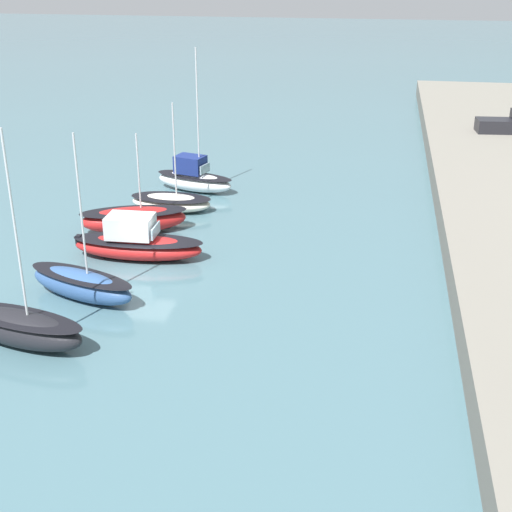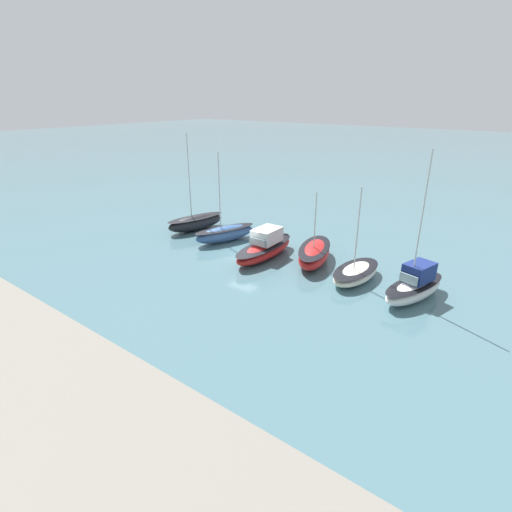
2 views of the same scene
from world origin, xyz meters
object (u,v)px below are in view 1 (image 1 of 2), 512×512
at_px(pickup_truck_1, 511,123).
at_px(moored_boat_0, 194,178).
at_px(moored_boat_4, 82,284).
at_px(moored_boat_1, 171,202).
at_px(moored_boat_5, 21,327).
at_px(moored_boat_3, 137,243).
at_px(moored_boat_2, 134,219).

bearing_deg(pickup_truck_1, moored_boat_0, -62.43).
bearing_deg(moored_boat_4, moored_boat_1, -163.35).
xyz_separation_m(moored_boat_5, pickup_truck_1, (-37.49, 25.31, 1.64)).
distance_m(moored_boat_4, moored_boat_5, 4.71).
xyz_separation_m(moored_boat_3, moored_boat_5, (9.95, -1.79, -0.06)).
xyz_separation_m(moored_boat_1, moored_boat_4, (13.32, -0.59, 0.21)).
bearing_deg(pickup_truck_1, moored_boat_1, -56.05).
relative_size(moored_boat_0, moored_boat_3, 1.34).
bearing_deg(moored_boat_0, pickup_truck_1, 137.92).
height_order(moored_boat_2, moored_boat_3, moored_boat_2).
relative_size(moored_boat_2, moored_boat_4, 0.82).
xyz_separation_m(moored_boat_1, moored_boat_3, (8.00, 0.40, 0.32)).
xyz_separation_m(moored_boat_3, moored_boat_4, (5.32, -0.99, -0.11)).
height_order(moored_boat_2, moored_boat_4, moored_boat_4).
xyz_separation_m(moored_boat_2, moored_boat_3, (3.88, 1.51, 0.10)).
bearing_deg(moored_boat_2, moored_boat_5, -20.48).
xyz_separation_m(moored_boat_1, moored_boat_2, (4.12, -1.11, 0.22)).
bearing_deg(moored_boat_1, moored_boat_3, 5.21).
relative_size(moored_boat_1, moored_boat_5, 0.74).
xyz_separation_m(moored_boat_1, pickup_truck_1, (-19.53, 23.92, 1.89)).
distance_m(moored_boat_2, moored_boat_5, 13.83).
distance_m(moored_boat_2, pickup_truck_1, 34.49).
distance_m(moored_boat_3, moored_boat_5, 10.11).
height_order(moored_boat_0, moored_boat_1, moored_boat_0).
bearing_deg(moored_boat_2, moored_boat_3, 2.00).
distance_m(moored_boat_0, moored_boat_1, 4.38).
relative_size(moored_boat_3, moored_boat_5, 0.78).
xyz_separation_m(moored_boat_0, moored_boat_5, (22.30, -1.80, -0.10)).
bearing_deg(moored_boat_3, moored_boat_2, -160.41).
height_order(moored_boat_0, pickup_truck_1, moored_boat_0).
bearing_deg(moored_boat_1, moored_boat_5, -2.08).
bearing_deg(moored_boat_1, moored_boat_4, -0.18).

